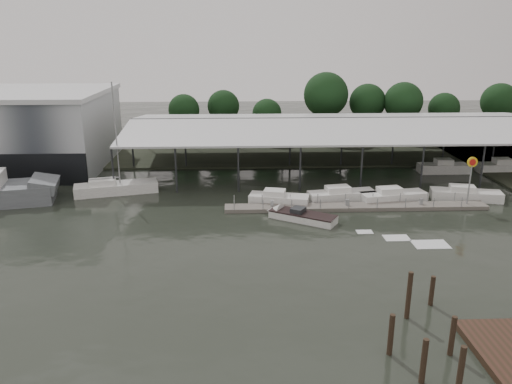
{
  "coord_description": "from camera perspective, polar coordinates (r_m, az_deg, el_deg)",
  "views": [
    {
      "loc": [
        2.36,
        -39.76,
        17.76
      ],
      "look_at": [
        4.24,
        8.41,
        2.5
      ],
      "focal_mm": 35.0,
      "sensor_mm": 36.0,
      "label": 1
    }
  ],
  "objects": [
    {
      "name": "ground",
      "position": [
        43.61,
        -5.18,
        -6.54
      ],
      "size": [
        200.0,
        200.0,
        0.0
      ],
      "primitive_type": "plane",
      "color": "#232820",
      "rests_on": "ground"
    },
    {
      "name": "land_strip_far",
      "position": [
        83.67,
        -3.82,
        5.34
      ],
      "size": [
        140.0,
        30.0,
        0.3
      ],
      "color": "#373B2C",
      "rests_on": "ground"
    },
    {
      "name": "storage_warehouse",
      "position": [
        77.04,
        -25.59,
        6.54
      ],
      "size": [
        24.5,
        20.5,
        10.5
      ],
      "color": "#ABB1B6",
      "rests_on": "ground"
    },
    {
      "name": "covered_boat_shed",
      "position": [
        70.29,
        9.91,
        7.78
      ],
      "size": [
        58.24,
        24.0,
        6.96
      ],
      "color": "#BCBEC0",
      "rests_on": "ground"
    },
    {
      "name": "floating_dock",
      "position": [
        54.26,
        11.36,
        -1.67
      ],
      "size": [
        28.0,
        2.0,
        1.4
      ],
      "color": "slate",
      "rests_on": "ground"
    },
    {
      "name": "shell_fuel_sign",
      "position": [
        57.22,
        23.37,
        2.11
      ],
      "size": [
        1.1,
        0.18,
        5.55
      ],
      "color": "gray",
      "rests_on": "ground"
    },
    {
      "name": "white_sailboat",
      "position": [
        60.5,
        -15.82,
        0.46
      ],
      "size": [
        9.75,
        4.88,
        13.01
      ],
      "rotation": [
        0.0,
        0.0,
        0.25
      ],
      "color": "white",
      "rests_on": "ground"
    },
    {
      "name": "speedboat_underway",
      "position": [
        50.25,
        4.73,
        -2.71
      ],
      "size": [
        16.51,
        10.65,
        2.0
      ],
      "rotation": [
        0.0,
        0.0,
        2.59
      ],
      "color": "white",
      "rests_on": "ground"
    },
    {
      "name": "moored_cruiser_0",
      "position": [
        54.53,
        2.57,
        -0.78
      ],
      "size": [
        6.77,
        3.63,
        1.7
      ],
      "rotation": [
        0.0,
        0.0,
        -0.23
      ],
      "color": "white",
      "rests_on": "ground"
    },
    {
      "name": "moored_cruiser_1",
      "position": [
        56.54,
        9.72,
        -0.35
      ],
      "size": [
        7.8,
        3.42,
        1.7
      ],
      "rotation": [
        0.0,
        0.0,
        0.17
      ],
      "color": "white",
      "rests_on": "ground"
    },
    {
      "name": "moored_cruiser_2",
      "position": [
        57.38,
        15.36,
        -0.47
      ],
      "size": [
        7.59,
        3.42,
        1.7
      ],
      "rotation": [
        0.0,
        0.0,
        0.17
      ],
      "color": "white",
      "rests_on": "ground"
    },
    {
      "name": "moored_cruiser_3",
      "position": [
        60.75,
        22.81,
        -0.24
      ],
      "size": [
        7.88,
        3.83,
        1.7
      ],
      "rotation": [
        0.0,
        0.0,
        -0.22
      ],
      "color": "white",
      "rests_on": "ground"
    },
    {
      "name": "mooring_pilings",
      "position": [
        31.88,
        18.88,
        -15.05
      ],
      "size": [
        4.79,
        9.39,
        3.92
      ],
      "color": "#322519",
      "rests_on": "ground"
    },
    {
      "name": "horizon_tree_line",
      "position": [
        90.61,
        12.71,
        9.91
      ],
      "size": [
        68.9,
        9.75,
        11.63
      ],
      "color": "black",
      "rests_on": "ground"
    }
  ]
}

